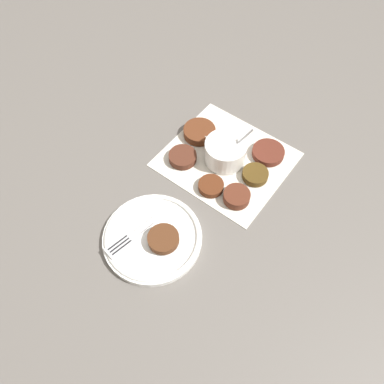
% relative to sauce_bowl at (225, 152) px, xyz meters
% --- Properties ---
extents(ground_plane, '(4.00, 4.00, 0.00)m').
position_rel_sauce_bowl_xyz_m(ground_plane, '(-0.03, -0.03, -0.03)').
color(ground_plane, '#605B56').
extents(napkin, '(0.30, 0.28, 0.00)m').
position_rel_sauce_bowl_xyz_m(napkin, '(-0.00, -0.00, -0.03)').
color(napkin, silver).
rests_on(napkin, ground_plane).
extents(sauce_bowl, '(0.11, 0.10, 0.10)m').
position_rel_sauce_bowl_xyz_m(sauce_bowl, '(0.00, 0.00, 0.00)').
color(sauce_bowl, white).
rests_on(sauce_bowl, napkin).
extents(fritter_0, '(0.08, 0.08, 0.02)m').
position_rel_sauce_bowl_xyz_m(fritter_0, '(-0.08, -0.07, -0.02)').
color(fritter_0, '#57261B').
rests_on(fritter_0, napkin).
extents(fritter_1, '(0.06, 0.06, 0.02)m').
position_rel_sauce_bowl_xyz_m(fritter_1, '(-0.08, 0.08, -0.01)').
color(fritter_1, '#56291A').
rests_on(fritter_1, napkin).
extents(fritter_2, '(0.06, 0.06, 0.02)m').
position_rel_sauce_bowl_xyz_m(fritter_2, '(-0.09, 0.01, -0.02)').
color(fritter_2, '#4A3514').
rests_on(fritter_2, napkin).
extents(fritter_3, '(0.06, 0.06, 0.01)m').
position_rel_sauce_bowl_xyz_m(fritter_3, '(-0.02, 0.09, -0.02)').
color(fritter_3, '#542915').
rests_on(fritter_3, napkin).
extents(fritter_4, '(0.07, 0.07, 0.02)m').
position_rel_sauce_bowl_xyz_m(fritter_4, '(0.08, 0.06, -0.02)').
color(fritter_4, '#4E281B').
rests_on(fritter_4, napkin).
extents(fritter_5, '(0.08, 0.08, 0.02)m').
position_rel_sauce_bowl_xyz_m(fritter_5, '(0.09, -0.03, -0.01)').
color(fritter_5, '#592D18').
rests_on(fritter_5, napkin).
extents(serving_plate, '(0.21, 0.21, 0.02)m').
position_rel_sauce_bowl_xyz_m(serving_plate, '(0.02, 0.26, -0.02)').
color(serving_plate, white).
rests_on(serving_plate, ground_plane).
extents(fritter_on_plate, '(0.06, 0.06, 0.02)m').
position_rel_sauce_bowl_xyz_m(fritter_on_plate, '(-0.01, 0.26, -0.00)').
color(fritter_on_plate, '#512D19').
rests_on(fritter_on_plate, serving_plate).
extents(fork, '(0.06, 0.15, 0.00)m').
position_rel_sauce_bowl_xyz_m(fork, '(0.05, 0.29, -0.01)').
color(fork, silver).
rests_on(fork, serving_plate).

